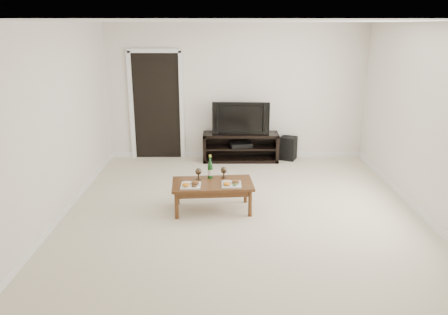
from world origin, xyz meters
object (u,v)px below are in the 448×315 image
(television, at_px, (241,117))
(subwoofer, at_px, (288,148))
(coffee_table, at_px, (213,196))
(media_console, at_px, (241,147))

(television, height_order, subwoofer, television)
(coffee_table, bearing_deg, television, 78.28)
(television, xyz_separation_m, coffee_table, (-0.50, -2.39, -0.65))
(media_console, relative_size, subwoofer, 3.21)
(subwoofer, bearing_deg, media_console, -150.61)
(television, bearing_deg, subwoofer, 8.29)
(subwoofer, bearing_deg, television, -150.61)
(media_console, xyz_separation_m, television, (0.00, 0.00, 0.59))
(television, distance_m, subwoofer, 1.14)
(subwoofer, distance_m, coffee_table, 2.86)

